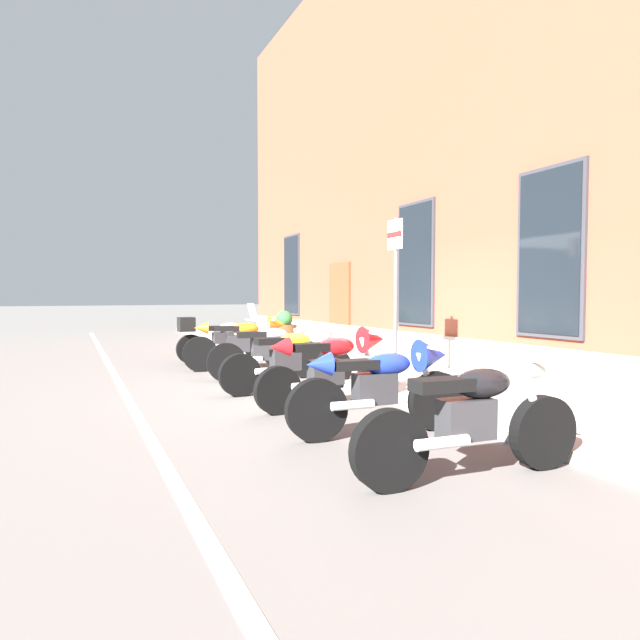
{
  "coord_description": "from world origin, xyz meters",
  "views": [
    {
      "loc": [
        7.42,
        -3.92,
        1.48
      ],
      "look_at": [
        -0.08,
        -0.42,
        1.08
      ],
      "focal_mm": 30.14,
      "sensor_mm": 36.0,
      "label": 1
    }
  ],
  "objects": [
    {
      "name": "motorcycle_black_naked",
      "position": [
        4.1,
        -1.02,
        0.48
      ],
      "size": [
        0.62,
        2.1,
        0.96
      ],
      "color": "black",
      "rests_on": "ground_plane"
    },
    {
      "name": "ground_plane",
      "position": [
        0.0,
        0.0,
        0.0
      ],
      "size": [
        140.0,
        140.0,
        0.0
      ],
      "primitive_type": "plane",
      "color": "#565451"
    },
    {
      "name": "sidewalk",
      "position": [
        0.0,
        1.25,
        0.06
      ],
      "size": [
        29.59,
        2.51,
        0.12
      ],
      "primitive_type": "cube",
      "color": "gray",
      "rests_on": "ground_plane"
    },
    {
      "name": "motorcycle_blue_sport",
      "position": [
        2.65,
        -0.93,
        0.55
      ],
      "size": [
        0.62,
        2.03,
        1.0
      ],
      "color": "black",
      "rests_on": "ground_plane"
    },
    {
      "name": "motorcycle_orange_sport",
      "position": [
        -2.7,
        -0.82,
        0.57
      ],
      "size": [
        0.63,
        2.22,
        1.06
      ],
      "color": "black",
      "rests_on": "ground_plane"
    },
    {
      "name": "brick_pub_facade",
      "position": [
        0.0,
        6.39,
        5.08
      ],
      "size": [
        23.59,
        7.88,
        10.16
      ],
      "color": "brown",
      "rests_on": "ground_plane"
    },
    {
      "name": "motorcycle_grey_naked",
      "position": [
        -1.33,
        -0.82,
        0.49
      ],
      "size": [
        0.62,
        2.08,
        0.97
      ],
      "color": "black",
      "rests_on": "ground_plane"
    },
    {
      "name": "parking_sign",
      "position": [
        0.6,
        0.51,
        1.74
      ],
      "size": [
        0.36,
        0.07,
        2.5
      ],
      "color": "#4C4C51",
      "rests_on": "sidewalk"
    },
    {
      "name": "motorcycle_yellow_naked",
      "position": [
        -0.1,
        -0.91,
        0.48
      ],
      "size": [
        0.62,
        2.17,
        0.97
      ],
      "color": "black",
      "rests_on": "ground_plane"
    },
    {
      "name": "motorcycle_red_sport",
      "position": [
        1.24,
        -0.82,
        0.57
      ],
      "size": [
        0.62,
        2.04,
        1.05
      ],
      "color": "black",
      "rests_on": "ground_plane"
    },
    {
      "name": "motorcycle_silver_touring",
      "position": [
        -4.07,
        -0.97,
        0.54
      ],
      "size": [
        0.62,
        2.13,
        1.29
      ],
      "color": "black",
      "rests_on": "ground_plane"
    },
    {
      "name": "barrel_planter",
      "position": [
        -4.57,
        0.73,
        0.52
      ],
      "size": [
        0.69,
        0.69,
        0.97
      ],
      "color": "brown",
      "rests_on": "sidewalk"
    },
    {
      "name": "lane_stripe",
      "position": [
        0.0,
        -3.2,
        0.0
      ],
      "size": [
        29.59,
        0.12,
        0.01
      ],
      "primitive_type": "cube",
      "color": "silver",
      "rests_on": "ground_plane"
    }
  ]
}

